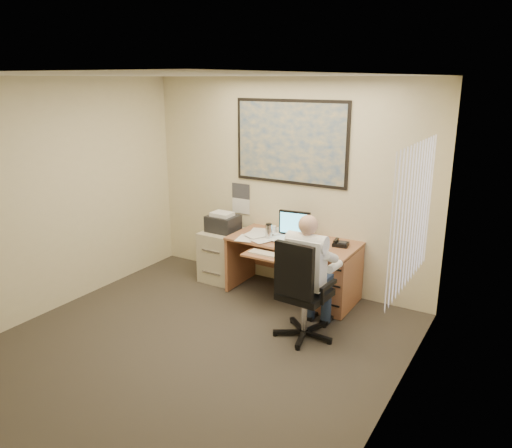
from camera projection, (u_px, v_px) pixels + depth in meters
The scene contains 8 objects.
room_shell at pixel (175, 227), 4.60m from camera, with size 4.00×4.50×2.70m.
desk at pixel (317, 268), 6.12m from camera, with size 1.60×0.97×1.07m.
world_map at pixel (290, 142), 6.26m from camera, with size 1.56×0.03×1.06m, color #1E4C93.
wall_calendar at pixel (241, 199), 6.87m from camera, with size 0.28×0.01×0.42m, color white.
window_blinds at pixel (414, 216), 4.24m from camera, with size 0.06×1.40×1.30m, color beige, non-canonical shape.
filing_cabinet at pixel (224, 250), 6.83m from camera, with size 0.50×0.60×0.95m.
office_chair at pixel (303, 310), 5.26m from camera, with size 0.71×0.71×1.11m.
person at pixel (307, 277), 5.23m from camera, with size 0.54×0.78×1.34m, color white, non-canonical shape.
Camera 1 is at (2.90, -3.40, 2.68)m, focal length 35.00 mm.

